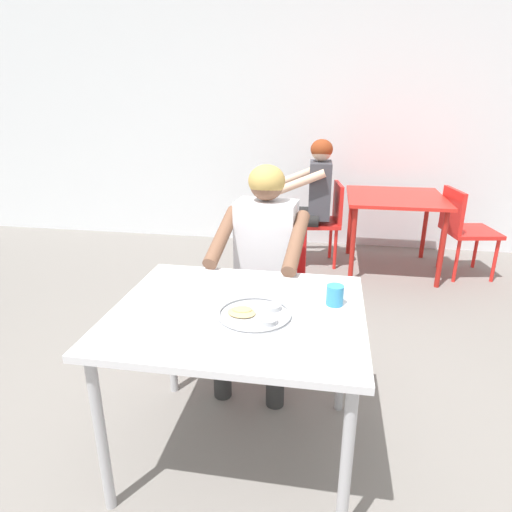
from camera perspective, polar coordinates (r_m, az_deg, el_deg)
ground_plane at (r=2.31m, az=-0.94°, el=-24.48°), size 12.00×12.00×0.05m
back_wall at (r=4.93m, az=6.52°, el=21.20°), size 12.00×0.12×3.40m
table_foreground at (r=1.89m, az=-2.33°, el=-9.00°), size 1.05×0.89×0.75m
thali_tray at (r=1.80m, az=-0.13°, el=-7.48°), size 0.30×0.30×0.03m
drinking_cup at (r=1.90m, az=10.21°, el=-4.95°), size 0.07×0.07×0.09m
chair_foreground at (r=2.77m, az=1.85°, el=-3.18°), size 0.46×0.48×0.87m
diner_foreground at (r=2.48m, az=0.85°, el=-0.11°), size 0.52×0.58×1.24m
table_background_red at (r=4.32m, az=17.56°, el=6.39°), size 0.87×0.89×0.72m
chair_red_left at (r=4.36m, az=9.00°, el=4.95°), size 0.46×0.46×0.81m
chair_red_right at (r=4.44m, az=25.27°, el=3.58°), size 0.50×0.51×0.81m
patron_background at (r=4.26m, az=7.02°, el=8.20°), size 0.56×0.51×1.22m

